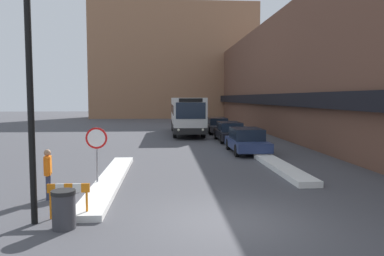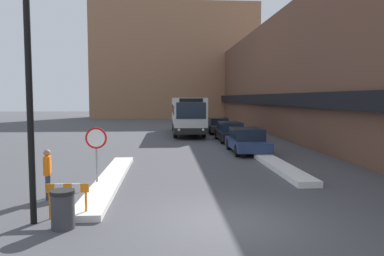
% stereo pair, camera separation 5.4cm
% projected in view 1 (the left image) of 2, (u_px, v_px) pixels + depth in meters
% --- Properties ---
extents(ground_plane, '(160.00, 160.00, 0.00)m').
position_uv_depth(ground_plane, '(225.00, 222.00, 9.63)').
color(ground_plane, '#47474C').
extents(building_row_right, '(5.50, 60.00, 10.08)m').
position_uv_depth(building_row_right, '(292.00, 77.00, 33.80)').
color(building_row_right, brown).
rests_on(building_row_right, ground_plane).
extents(building_backdrop_far, '(26.00, 8.00, 17.80)m').
position_uv_depth(building_backdrop_far, '(174.00, 62.00, 60.34)').
color(building_backdrop_far, '#996B4C').
rests_on(building_backdrop_far, ground_plane).
extents(snow_bank_left, '(0.90, 9.39, 0.19)m').
position_uv_depth(snow_bank_left, '(111.00, 179.00, 14.18)').
color(snow_bank_left, silver).
rests_on(snow_bank_left, ground_plane).
extents(snow_bank_right, '(0.90, 6.67, 0.23)m').
position_uv_depth(snow_bank_right, '(282.00, 168.00, 16.48)').
color(snow_bank_right, silver).
rests_on(snow_bank_right, ground_plane).
extents(city_bus, '(2.55, 10.54, 3.19)m').
position_uv_depth(city_bus, '(187.00, 114.00, 32.81)').
color(city_bus, silver).
rests_on(city_bus, ground_plane).
extents(parked_car_front, '(1.91, 4.50, 1.42)m').
position_uv_depth(parked_car_front, '(247.00, 140.00, 21.68)').
color(parked_car_front, navy).
rests_on(parked_car_front, ground_plane).
extents(parked_car_middle, '(1.81, 4.73, 1.40)m').
position_uv_depth(parked_car_middle, '(230.00, 132.00, 27.44)').
color(parked_car_middle, black).
rests_on(parked_car_middle, ground_plane).
extents(parked_car_back, '(1.82, 4.78, 1.39)m').
position_uv_depth(parked_car_back, '(217.00, 125.00, 33.89)').
color(parked_car_back, '#38383D').
rests_on(parked_car_back, ground_plane).
extents(stop_sign, '(0.76, 0.08, 2.14)m').
position_uv_depth(stop_sign, '(97.00, 144.00, 13.26)').
color(stop_sign, gray).
rests_on(stop_sign, ground_plane).
extents(street_lamp, '(1.46, 0.36, 6.55)m').
position_uv_depth(street_lamp, '(41.00, 63.00, 9.18)').
color(street_lamp, black).
rests_on(street_lamp, ground_plane).
extents(pedestrian, '(0.26, 0.51, 1.58)m').
position_uv_depth(pedestrian, '(48.00, 169.00, 11.73)').
color(pedestrian, '#333851').
rests_on(pedestrian, ground_plane).
extents(trash_bin, '(0.59, 0.59, 0.95)m').
position_uv_depth(trash_bin, '(64.00, 209.00, 9.09)').
color(trash_bin, '#38383D').
rests_on(trash_bin, ground_plane).
extents(construction_barricade, '(1.10, 0.06, 0.94)m').
position_uv_depth(construction_barricade, '(69.00, 194.00, 9.82)').
color(construction_barricade, orange).
rests_on(construction_barricade, ground_plane).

